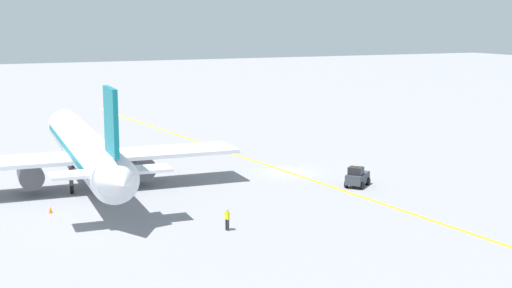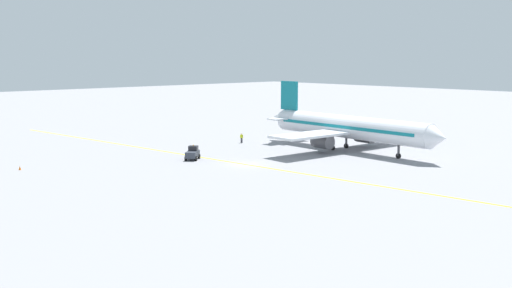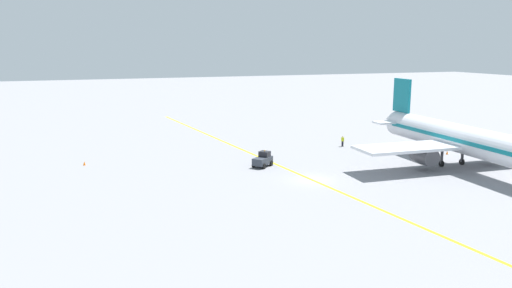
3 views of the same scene
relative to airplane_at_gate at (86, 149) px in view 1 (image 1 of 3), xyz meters
The scene contains 6 objects.
ground_plane 20.63m from the airplane_at_gate, ahead, with size 400.00×400.00×0.00m, color gray.
apron_yellow_centreline 20.63m from the airplane_at_gate, ahead, with size 0.40×120.00×0.01m, color yellow.
airplane_at_gate is the anchor object (origin of this frame).
baggage_tug_dark 25.34m from the airplane_at_gate, 22.75° to the right, with size 3.27×3.07×2.11m.
ground_crew_worker 19.20m from the airplane_at_gate, 69.02° to the right, with size 0.32×0.56×1.68m.
traffic_cone_mid_apron 9.25m from the airplane_at_gate, 121.01° to the right, with size 0.32×0.32×0.55m, color orange.
Camera 1 is at (-32.66, -63.63, 15.50)m, focal length 50.00 mm.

